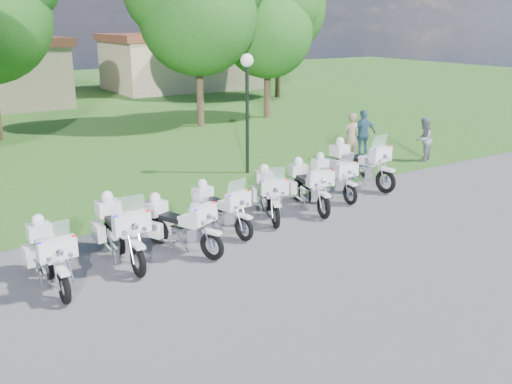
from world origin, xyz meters
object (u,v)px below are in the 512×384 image
motorcycle_1 (120,230)px  motorcycle_2 (179,224)px  bystander_c (363,134)px  motorcycle_0 (49,254)px  lamp_post (247,84)px  motorcycle_7 (358,163)px  motorcycle_5 (308,185)px  motorcycle_3 (220,207)px  bystander_a (351,137)px  motorcycle_6 (332,176)px  motorcycle_4 (269,193)px  bystander_b (424,140)px

motorcycle_1 → motorcycle_2: size_ratio=1.16×
motorcycle_2 → bystander_c: bearing=-177.9°
motorcycle_0 → lamp_post: lamp_post is taller
motorcycle_7 → lamp_post: bearing=-63.4°
motorcycle_5 → motorcycle_3: bearing=18.1°
motorcycle_7 → lamp_post: size_ratio=0.65×
motorcycle_0 → bystander_a: bystander_a is taller
motorcycle_2 → motorcycle_6: motorcycle_2 is taller
motorcycle_1 → motorcycle_5: (5.74, 0.69, -0.04)m
motorcycle_1 → motorcycle_5: bearing=-172.2°
motorcycle_4 → motorcycle_6: 2.66m
motorcycle_1 → motorcycle_2: (1.31, -0.21, -0.06)m
motorcycle_2 → bystander_a: bystander_a is taller
motorcycle_4 → motorcycle_6: motorcycle_4 is taller
motorcycle_6 → motorcycle_3: bearing=15.7°
motorcycle_1 → bystander_b: 13.09m
motorcycle_3 → lamp_post: bearing=-138.8°
motorcycle_2 → motorcycle_4: same height
motorcycle_6 → bystander_a: size_ratio=1.24×
motorcycle_4 → bystander_c: 7.78m
motorcycle_2 → bystander_a: (9.27, 4.58, 0.24)m
lamp_post → bystander_a: 4.84m
motorcycle_5 → bystander_a: bystander_a is taller
motorcycle_6 → lamp_post: 4.48m
motorcycle_3 → motorcycle_7: motorcycle_7 is taller
motorcycle_2 → motorcycle_3: motorcycle_2 is taller
motorcycle_3 → bystander_c: bystander_c is taller
bystander_a → bystander_b: (2.21, -1.58, -0.07)m
lamp_post → bystander_b: (6.50, -2.05, -2.26)m
bystander_b → bystander_a: bearing=-60.3°
motorcycle_0 → bystander_a: 13.12m
bystander_a → motorcycle_7: bearing=62.9°
motorcycle_4 → bystander_b: size_ratio=1.33×
motorcycle_5 → motorcycle_6: (1.27, 0.48, -0.05)m
lamp_post → bystander_a: bearing=-6.3°
motorcycle_1 → bystander_c: (11.22, 4.39, 0.22)m
motorcycle_6 → bystander_b: (5.77, 1.62, 0.20)m
motorcycle_3 → bystander_a: 8.81m
motorcycle_5 → lamp_post: (0.54, 4.15, 2.41)m
motorcycle_4 → bystander_c: bearing=-128.6°
motorcycle_0 → bystander_b: 14.77m
motorcycle_7 → bystander_c: bearing=-142.3°
motorcycle_0 → motorcycle_2: 2.95m
motorcycle_4 → bystander_a: size_ratio=1.22×
motorcycle_2 → motorcycle_6: 5.87m
bystander_c → motorcycle_0: bearing=29.6°
motorcycle_4 → motorcycle_0: bearing=33.3°
motorcycle_6 → bystander_a: bystander_a is taller
motorcycle_3 → bystander_c: size_ratio=1.19×
bystander_a → motorcycle_5: bearing=47.8°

